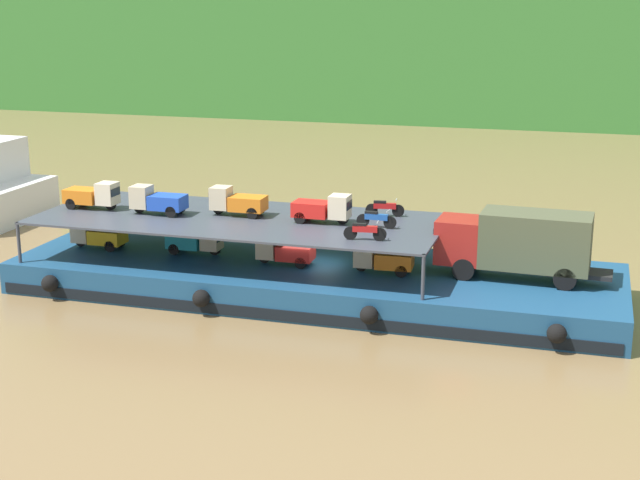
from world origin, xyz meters
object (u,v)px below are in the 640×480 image
(mini_truck_upper_mid, at_px, (157,200))
(mini_truck_upper_bow, at_px, (323,208))
(covered_lorry, at_px, (518,242))
(motorcycle_upper_stbd, at_px, (384,208))
(mini_truck_lower_aft, at_px, (196,240))
(mini_truck_upper_fore, at_px, (237,202))
(cargo_barge, at_px, (314,279))
(mini_truck_lower_fore, at_px, (382,258))
(mini_truck_lower_stern, at_px, (98,235))
(motorcycle_upper_port, at_px, (365,231))
(mini_truck_lower_mid, at_px, (284,250))
(mini_truck_upper_stern, at_px, (93,195))
(motorcycle_upper_centre, at_px, (376,219))

(mini_truck_upper_mid, bearing_deg, mini_truck_upper_bow, 4.34)
(covered_lorry, bearing_deg, motorcycle_upper_stbd, 163.10)
(mini_truck_upper_bow, height_order, motorcycle_upper_stbd, mini_truck_upper_bow)
(mini_truck_lower_aft, distance_m, mini_truck_upper_fore, 2.91)
(cargo_barge, relative_size, mini_truck_upper_mid, 10.49)
(mini_truck_upper_bow, bearing_deg, mini_truck_lower_fore, -12.95)
(mini_truck_lower_stern, distance_m, mini_truck_upper_mid, 3.97)
(mini_truck_upper_fore, xyz_separation_m, motorcycle_upper_port, (7.13, -2.85, -0.26))
(motorcycle_upper_port, bearing_deg, mini_truck_upper_mid, 169.81)
(covered_lorry, bearing_deg, mini_truck_lower_stern, -177.97)
(mini_truck_upper_fore, bearing_deg, motorcycle_upper_port, -21.79)
(mini_truck_lower_fore, xyz_separation_m, mini_truck_upper_bow, (-3.09, 0.71, 2.00))
(mini_truck_upper_mid, distance_m, motorcycle_upper_port, 11.18)
(mini_truck_lower_fore, bearing_deg, mini_truck_lower_mid, -179.78)
(mini_truck_upper_stern, relative_size, motorcycle_upper_port, 1.45)
(mini_truck_upper_stern, relative_size, motorcycle_upper_stbd, 1.45)
(mini_truck_lower_stern, height_order, mini_truck_upper_mid, mini_truck_upper_mid)
(mini_truck_lower_fore, distance_m, mini_truck_upper_bow, 3.75)
(mini_truck_lower_aft, xyz_separation_m, mini_truck_lower_mid, (4.82, -0.56, 0.00))
(cargo_barge, height_order, mini_truck_lower_stern, mini_truck_lower_stern)
(mini_truck_upper_stern, bearing_deg, motorcycle_upper_stbd, 10.06)
(mini_truck_lower_aft, distance_m, mini_truck_lower_mid, 4.85)
(mini_truck_upper_mid, xyz_separation_m, motorcycle_upper_port, (11.00, -1.98, -0.26))
(cargo_barge, bearing_deg, mini_truck_upper_stern, -179.13)
(motorcycle_upper_centre, bearing_deg, mini_truck_lower_stern, -178.48)
(mini_truck_lower_aft, height_order, mini_truck_upper_bow, mini_truck_upper_bow)
(mini_truck_lower_stern, relative_size, motorcycle_upper_port, 1.45)
(mini_truck_lower_mid, bearing_deg, motorcycle_upper_port, -23.18)
(mini_truck_lower_fore, bearing_deg, motorcycle_upper_port, -101.90)
(mini_truck_lower_mid, relative_size, mini_truck_upper_stern, 1.01)
(cargo_barge, xyz_separation_m, mini_truck_lower_aft, (-6.14, 0.11, 1.44))
(covered_lorry, bearing_deg, mini_truck_lower_fore, -172.18)
(mini_truck_lower_aft, relative_size, mini_truck_upper_mid, 1.00)
(covered_lorry, bearing_deg, mini_truck_lower_mid, -175.53)
(mini_truck_lower_fore, distance_m, mini_truck_upper_stern, 15.20)
(cargo_barge, height_order, motorcycle_upper_port, motorcycle_upper_port)
(motorcycle_upper_stbd, bearing_deg, mini_truck_upper_bow, -139.84)
(mini_truck_lower_stern, distance_m, mini_truck_lower_mid, 10.05)
(covered_lorry, height_order, mini_truck_upper_mid, mini_truck_upper_mid)
(mini_truck_lower_mid, height_order, mini_truck_upper_mid, mini_truck_upper_mid)
(cargo_barge, distance_m, mini_truck_upper_fore, 5.35)
(mini_truck_upper_mid, height_order, motorcycle_upper_centre, mini_truck_upper_mid)
(cargo_barge, xyz_separation_m, motorcycle_upper_port, (3.07, -2.33, 3.18))
(mini_truck_lower_aft, relative_size, motorcycle_upper_port, 1.45)
(mini_truck_lower_stern, xyz_separation_m, mini_truck_upper_bow, (11.75, 0.62, 2.00))
(cargo_barge, height_order, mini_truck_upper_bow, mini_truck_upper_bow)
(cargo_barge, distance_m, mini_truck_lower_aft, 6.31)
(mini_truck_upper_bow, height_order, motorcycle_upper_centre, mini_truck_upper_bow)
(cargo_barge, height_order, mini_truck_lower_fore, mini_truck_lower_fore)
(mini_truck_upper_mid, relative_size, motorcycle_upper_stbd, 1.45)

